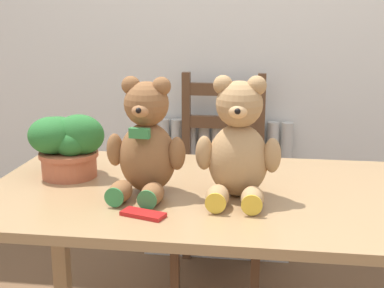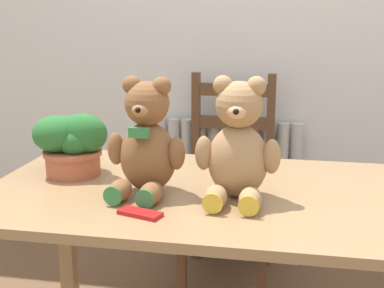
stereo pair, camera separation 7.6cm
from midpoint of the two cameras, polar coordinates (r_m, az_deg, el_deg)
wall_back at (r=2.71m, az=5.21°, el=14.45°), size 8.00×0.04×2.60m
radiator at (r=2.81m, az=1.89°, el=-5.53°), size 0.77×0.10×0.74m
dining_table at (r=1.74m, az=2.77°, el=-7.70°), size 1.58×0.83×0.72m
wooden_chair_behind at (r=2.59m, az=2.18°, el=-4.18°), size 0.41×0.40×0.99m
teddy_bear_left at (r=1.66m, az=-6.23°, el=-0.02°), size 0.26×0.26×0.37m
teddy_bear_right at (r=1.61m, az=3.61°, el=-0.26°), size 0.26×0.25×0.37m
potted_plant at (r=1.89m, az=-14.32°, el=0.17°), size 0.27×0.22×0.22m
chocolate_bar at (r=1.51m, az=-6.68°, el=-7.45°), size 0.13×0.09×0.01m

